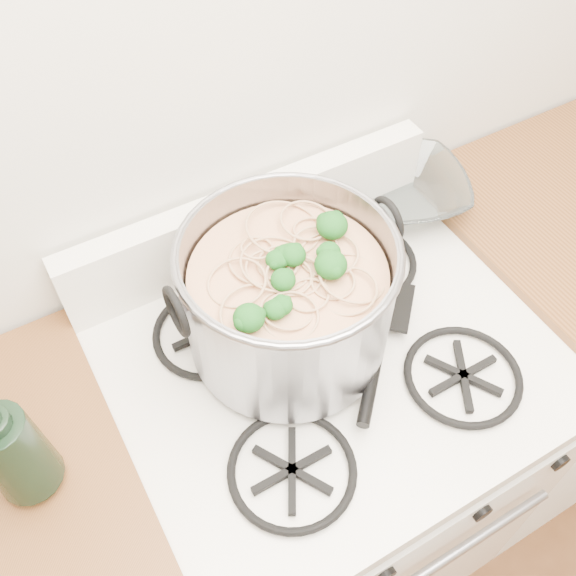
# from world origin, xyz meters

# --- Properties ---
(gas_range) EXTENTS (0.76, 0.66, 0.92)m
(gas_range) POSITION_xyz_m (0.00, 1.26, 0.44)
(gas_range) COLOR white
(gas_range) RESTS_ON ground
(counter_left) EXTENTS (0.25, 0.65, 0.92)m
(counter_left) POSITION_xyz_m (-0.51, 1.26, 0.46)
(counter_left) COLOR silver
(counter_left) RESTS_ON ground
(stock_pot) EXTENTS (0.38, 0.35, 0.24)m
(stock_pot) POSITION_xyz_m (-0.05, 1.33, 1.03)
(stock_pot) COLOR gray
(stock_pot) RESTS_ON gas_range
(spatula) EXTENTS (0.42, 0.42, 0.02)m
(spatula) POSITION_xyz_m (0.14, 1.30, 0.94)
(spatula) COLOR black
(spatula) RESTS_ON gas_range
(glass_bowl) EXTENTS (0.13, 0.13, 0.02)m
(glass_bowl) POSITION_xyz_m (0.33, 1.51, 0.94)
(glass_bowl) COLOR white
(glass_bowl) RESTS_ON gas_range
(bottle) EXTENTS (0.12, 0.12, 0.25)m
(bottle) POSITION_xyz_m (-0.52, 1.29, 1.05)
(bottle) COLOR black
(bottle) RESTS_ON counter_left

